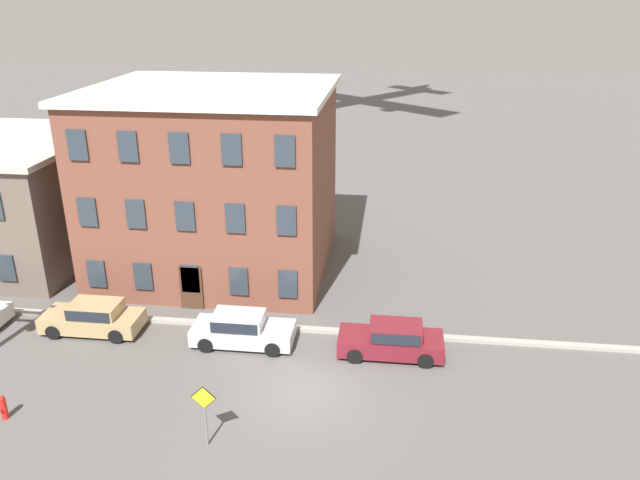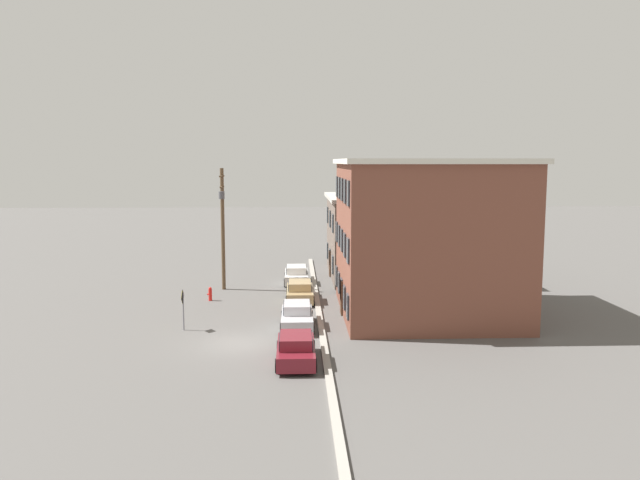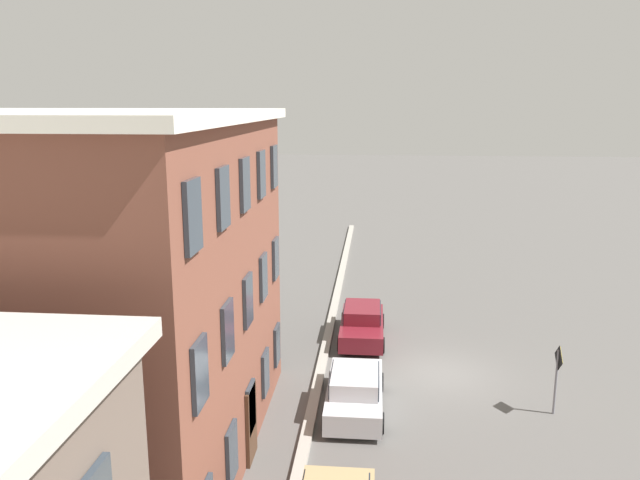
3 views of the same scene
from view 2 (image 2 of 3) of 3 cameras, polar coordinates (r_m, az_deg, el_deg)
ground_plane at (r=34.00m, az=-7.40°, el=-9.38°), size 200.00×200.00×0.00m
kerb_strip at (r=33.87m, az=0.30°, el=-9.24°), size 56.00×0.36×0.16m
apartment_corner at (r=53.06m, az=6.56°, el=0.40°), size 12.21×10.87×6.82m
apartment_midblock at (r=39.92m, az=9.60°, el=0.28°), size 12.24×11.00×9.82m
car_white at (r=49.70m, az=-2.17°, el=-3.14°), size 4.40×1.92×1.43m
car_tan at (r=43.43m, az=-1.86°, el=-4.65°), size 4.40×1.92×1.43m
car_silver at (r=36.75m, az=-2.12°, el=-6.85°), size 4.40×1.92×1.43m
car_maroon at (r=30.47m, az=-2.22°, el=-9.82°), size 4.40×1.92×1.43m
caution_sign at (r=36.77m, az=-12.42°, el=-5.68°), size 0.87×0.08×2.38m
utility_pole at (r=47.33m, az=-8.90°, el=1.65°), size 2.40×0.44×9.18m
fire_hydrant at (r=44.32m, az=-10.01°, el=-4.87°), size 0.24×0.34×0.96m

